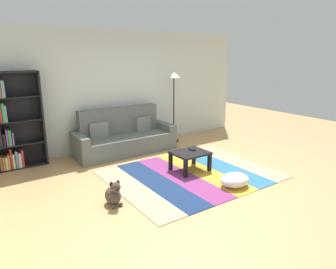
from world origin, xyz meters
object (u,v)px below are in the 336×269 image
(couch, at_px, (124,138))
(coffee_table, at_px, (190,155))
(dog, at_px, (113,194))
(pouf, at_px, (235,180))
(standing_lamp, at_px, (174,84))
(tv_remote, at_px, (192,150))
(bookshelf, at_px, (11,125))

(couch, distance_m, coffee_table, 1.83)
(couch, xyz_separation_m, dog, (-1.26, -2.18, -0.18))
(coffee_table, distance_m, pouf, 1.03)
(standing_lamp, relative_size, tv_remote, 11.67)
(standing_lamp, bearing_deg, pouf, -105.21)
(coffee_table, relative_size, tv_remote, 4.34)
(dog, distance_m, standing_lamp, 3.78)
(dog, bearing_deg, couch, 59.90)
(standing_lamp, xyz_separation_m, tv_remote, (-0.84, -1.79, -1.07))
(couch, bearing_deg, dog, -120.10)
(bookshelf, xyz_separation_m, tv_remote, (2.81, -1.97, -0.48))
(couch, xyz_separation_m, bookshelf, (-2.20, 0.29, 0.53))
(bookshelf, distance_m, dog, 2.73)
(tv_remote, bearing_deg, standing_lamp, 48.44)
(dog, height_order, tv_remote, dog)
(coffee_table, xyz_separation_m, standing_lamp, (0.94, 1.86, 1.15))
(coffee_table, xyz_separation_m, tv_remote, (0.10, 0.07, 0.08))
(standing_lamp, bearing_deg, coffee_table, -116.86)
(pouf, bearing_deg, couch, 103.77)
(couch, distance_m, pouf, 2.84)
(tv_remote, bearing_deg, bookshelf, 128.52)
(bookshelf, height_order, tv_remote, bookshelf)
(couch, bearing_deg, standing_lamp, 4.02)
(pouf, height_order, standing_lamp, standing_lamp)
(dog, bearing_deg, standing_lamp, 40.06)
(pouf, xyz_separation_m, dog, (-1.94, 0.57, 0.04))
(couch, height_order, pouf, couch)
(pouf, height_order, dog, dog)
(coffee_table, relative_size, standing_lamp, 0.37)
(coffee_table, bearing_deg, couch, 106.21)
(couch, height_order, bookshelf, bookshelf)
(couch, xyz_separation_m, coffee_table, (0.51, -1.75, -0.03))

